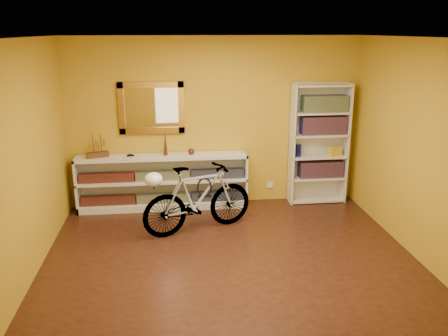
{
  "coord_description": "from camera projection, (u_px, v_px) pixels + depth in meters",
  "views": [
    {
      "loc": [
        -0.67,
        -5.09,
        2.68
      ],
      "look_at": [
        0.0,
        0.7,
        0.95
      ],
      "focal_mm": 37.5,
      "sensor_mm": 36.0,
      "label": 1
    }
  ],
  "objects": [
    {
      "name": "book_row_b",
      "position": [
        323.0,
        125.0,
        7.27
      ],
      "size": [
        0.7,
        0.22,
        0.28
      ],
      "primitive_type": "cube",
      "color": "maroon",
      "rests_on": "bookcase"
    },
    {
      "name": "left_wall",
      "position": [
        25.0,
        162.0,
        5.07
      ],
      "size": [
        0.01,
        4.0,
        2.6
      ],
      "primitive_type": "cube",
      "color": "#BD911C",
      "rests_on": "ground"
    },
    {
      "name": "bicycle",
      "position": [
        198.0,
        198.0,
        6.35
      ],
      "size": [
        0.95,
        1.67,
        0.95
      ],
      "primitive_type": "imported",
      "rotation": [
        0.0,
        0.0,
        1.92
      ],
      "color": "silver",
      "rests_on": "floor"
    },
    {
      "name": "book_row_a",
      "position": [
        320.0,
        169.0,
        7.47
      ],
      "size": [
        0.7,
        0.22,
        0.26
      ],
      "primitive_type": "cube",
      "color": "maroon",
      "rests_on": "bookcase"
    },
    {
      "name": "travel_mug",
      "position": [
        298.0,
        150.0,
        7.32
      ],
      "size": [
        0.09,
        0.09,
        0.2
      ],
      "primitive_type": "cylinder",
      "color": "navy",
      "rests_on": "bookcase"
    },
    {
      "name": "u_lock",
      "position": [
        204.0,
        187.0,
        6.35
      ],
      "size": [
        0.2,
        0.02,
        0.2
      ],
      "primitive_type": "torus",
      "rotation": [
        1.57,
        0.0,
        0.0
      ],
      "color": "black",
      "rests_on": "bicycle"
    },
    {
      "name": "model_ship",
      "position": [
        97.0,
        145.0,
        6.92
      ],
      "size": [
        0.34,
        0.21,
        0.38
      ],
      "primitive_type": null,
      "rotation": [
        0.0,
        0.0,
        0.32
      ],
      "color": "#462613",
      "rests_on": "console_unit"
    },
    {
      "name": "gilt_mirror",
      "position": [
        151.0,
        108.0,
        7.01
      ],
      "size": [
        0.98,
        0.06,
        0.78
      ],
      "primitive_type": "cube",
      "color": "#97621B",
      "rests_on": "back_wall"
    },
    {
      "name": "helmet",
      "position": [
        153.0,
        179.0,
        5.98
      ],
      "size": [
        0.24,
        0.23,
        0.18
      ],
      "primitive_type": "ellipsoid",
      "color": "white",
      "rests_on": "bicycle"
    },
    {
      "name": "book_row_c",
      "position": [
        324.0,
        103.0,
        7.17
      ],
      "size": [
        0.7,
        0.22,
        0.25
      ],
      "primitive_type": "cube",
      "color": "#1B5061",
      "rests_on": "bookcase"
    },
    {
      "name": "yellow_bag",
      "position": [
        335.0,
        151.0,
        7.37
      ],
      "size": [
        0.22,
        0.18,
        0.15
      ],
      "primitive_type": "cube",
      "rotation": [
        0.0,
        0.0,
        0.28
      ],
      "color": "gold",
      "rests_on": "bookcase"
    },
    {
      "name": "toy_car",
      "position": [
        131.0,
        156.0,
        7.03
      ],
      "size": [
        0.0,
        0.0,
        0.0
      ],
      "primitive_type": "imported",
      "rotation": [
        0.0,
        0.0,
        1.7
      ],
      "color": "black",
      "rests_on": "console_unit"
    },
    {
      "name": "floor",
      "position": [
        231.0,
        259.0,
        5.69
      ],
      "size": [
        4.5,
        4.0,
        0.01
      ],
      "primitive_type": "cube",
      "color": "black",
      "rests_on": "ground"
    },
    {
      "name": "cd_row_upper",
      "position": [
        163.0,
        176.0,
        7.15
      ],
      "size": [
        2.5,
        0.13,
        0.14
      ],
      "primitive_type": "cube",
      "color": "navy",
      "rests_on": "console_unit"
    },
    {
      "name": "ceiling",
      "position": [
        232.0,
        37.0,
        4.94
      ],
      "size": [
        4.5,
        4.0,
        0.01
      ],
      "primitive_type": "cube",
      "color": "silver",
      "rests_on": "ground"
    },
    {
      "name": "console_unit",
      "position": [
        163.0,
        182.0,
        7.2
      ],
      "size": [
        2.6,
        0.35,
        0.85
      ],
      "primitive_type": null,
      "color": "silver",
      "rests_on": "floor"
    },
    {
      "name": "right_wall",
      "position": [
        419.0,
        150.0,
        5.57
      ],
      "size": [
        0.01,
        4.0,
        2.6
      ],
      "primitive_type": "cube",
      "color": "#BD911C",
      "rests_on": "ground"
    },
    {
      "name": "bookcase",
      "position": [
        319.0,
        144.0,
        7.35
      ],
      "size": [
        0.9,
        0.3,
        1.9
      ],
      "primitive_type": null,
      "color": "silver",
      "rests_on": "floor"
    },
    {
      "name": "wall_socket",
      "position": [
        270.0,
        185.0,
        7.6
      ],
      "size": [
        0.09,
        0.02,
        0.09
      ],
      "primitive_type": "cube",
      "color": "silver",
      "rests_on": "back_wall"
    },
    {
      "name": "red_tin",
      "position": [
        308.0,
        105.0,
        7.18
      ],
      "size": [
        0.18,
        0.18,
        0.19
      ],
      "primitive_type": "cube",
      "rotation": [
        0.0,
        0.0,
        0.23
      ],
      "color": "maroon",
      "rests_on": "bookcase"
    },
    {
      "name": "decorative_orb",
      "position": [
        191.0,
        151.0,
        7.12
      ],
      "size": [
        0.09,
        0.09,
        0.09
      ],
      "primitive_type": "sphere",
      "color": "#522B1C",
      "rests_on": "console_unit"
    },
    {
      "name": "bronze_ornament",
      "position": [
        165.0,
        143.0,
        7.04
      ],
      "size": [
        0.06,
        0.06,
        0.37
      ],
      "primitive_type": "cone",
      "color": "#522B1C",
      "rests_on": "console_unit"
    },
    {
      "name": "cd_row_lower",
      "position": [
        164.0,
        198.0,
        7.26
      ],
      "size": [
        2.5,
        0.13,
        0.14
      ],
      "primitive_type": "cube",
      "color": "black",
      "rests_on": "console_unit"
    },
    {
      "name": "back_wall",
      "position": [
        214.0,
        122.0,
        7.23
      ],
      "size": [
        4.5,
        0.01,
        2.6
      ],
      "primitive_type": "cube",
      "color": "#BD911C",
      "rests_on": "ground"
    }
  ]
}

